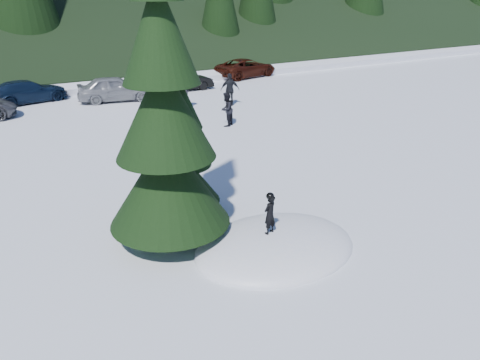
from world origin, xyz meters
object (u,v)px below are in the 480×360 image
child_skier (270,214)px  adult_1 (230,90)px  adult_2 (184,93)px  car_5 (185,81)px  spruce_short (181,147)px  car_6 (246,68)px  car_3 (27,91)px  adult_0 (226,109)px  car_4 (115,88)px  spruce_tall (165,123)px

child_skier → adult_1: (7.04, 14.72, -0.09)m
adult_2 → car_5: 5.13m
spruce_short → car_6: bearing=54.4°
child_skier → adult_2: size_ratio=0.60×
car_3 → car_6: car_6 is taller
spruce_short → adult_0: bearing=53.6°
adult_2 → car_6: (8.29, 7.00, -0.21)m
car_3 → car_6: 15.77m
adult_1 → car_4: 7.06m
spruce_short → car_6: (13.73, 19.20, -1.41)m
spruce_short → adult_2: spruce_short is taller
spruce_tall → spruce_short: size_ratio=1.60×
spruce_tall → car_5: bearing=64.9°
spruce_short → car_6: size_ratio=1.08×
adult_1 → car_3: 12.14m
spruce_short → car_3: 18.50m
adult_2 → adult_0: bearing=19.3°
car_5 → adult_2: bearing=155.1°
child_skier → car_4: size_ratio=0.24×
car_6 → car_5: bearing=99.0°
car_5 → spruce_short: bearing=155.2°
spruce_short → child_skier: (1.03, -3.15, -1.09)m
adult_2 → adult_1: bearing=91.5°
car_4 → car_5: 4.96m
car_6 → spruce_short: bearing=132.8°
spruce_tall → child_skier: bearing=-40.7°
car_4 → car_6: size_ratio=0.89×
spruce_tall → car_6: size_ratio=1.72×
car_5 → car_6: (6.18, 2.33, 0.07)m
car_3 → car_5: (9.56, -1.47, -0.04)m
child_skier → car_5: bearing=-126.6°
adult_1 → car_5: adult_1 is taller
adult_1 → adult_2: 2.70m
adult_2 → car_3: (-7.46, 6.14, -0.24)m
adult_0 → car_6: (7.94, 11.35, -0.15)m
spruce_short → car_3: spruce_short is taller
spruce_tall → car_5: (8.55, 18.27, -2.69)m
spruce_short → adult_0: (5.79, 7.84, -1.26)m
spruce_short → car_6: 23.64m
car_5 → car_6: 6.61m
spruce_short → child_skier: size_ratio=4.99×
spruce_short → child_skier: 3.48m
spruce_short → car_4: bearing=80.6°
spruce_tall → car_5: 20.35m
adult_0 → car_4: bearing=-107.7°
adult_1 → car_6: size_ratio=0.37×
spruce_short → adult_1: 14.16m
child_skier → car_6: child_skier is taller
spruce_tall → car_6: (14.73, 20.60, -2.63)m
adult_2 → car_4: size_ratio=0.41×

